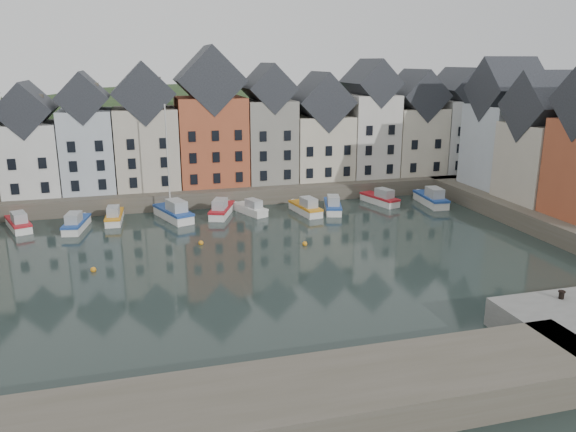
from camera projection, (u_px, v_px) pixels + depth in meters
name	position (u px, v px, depth m)	size (l,w,h in m)	color
ground	(257.00, 268.00, 49.93)	(260.00, 260.00, 0.00)	black
far_quay	(211.00, 187.00, 77.54)	(90.00, 16.00, 2.00)	#4B4639
near_wall	(149.00, 427.00, 26.66)	(50.00, 6.00, 2.00)	#4B4639
hillside	(196.00, 255.00, 106.77)	(153.60, 70.40, 64.00)	#20341A
far_terrace	(235.00, 131.00, 74.40)	(72.37, 8.16, 17.78)	beige
right_terrace	(548.00, 141.00, 64.23)	(8.30, 24.25, 16.36)	#B1BBC4
mooring_buoys	(204.00, 251.00, 53.82)	(20.50, 5.50, 0.50)	orange
boat_a	(19.00, 223.00, 61.23)	(3.71, 6.13, 2.25)	silver
boat_b	(76.00, 224.00, 61.08)	(2.78, 6.10, 2.26)	silver
boat_c	(114.00, 217.00, 64.02)	(2.06, 5.71, 2.16)	silver
boat_d	(174.00, 212.00, 65.01)	(4.43, 7.33, 13.40)	silver
boat_e	(221.00, 210.00, 66.68)	(4.01, 6.44, 2.37)	silver
boat_f	(251.00, 209.00, 67.53)	(3.60, 5.57, 2.05)	silver
boat_g	(306.00, 208.00, 67.61)	(2.79, 6.19, 2.29)	silver
boat_h	(333.00, 206.00, 68.54)	(3.43, 6.27, 2.30)	silver
boat_i	(381.00, 199.00, 72.13)	(3.42, 6.29, 2.31)	silver
boat_j	(431.00, 199.00, 71.72)	(2.67, 6.95, 2.61)	silver
mooring_bollard	(562.00, 294.00, 38.53)	(0.48, 0.48, 0.56)	black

